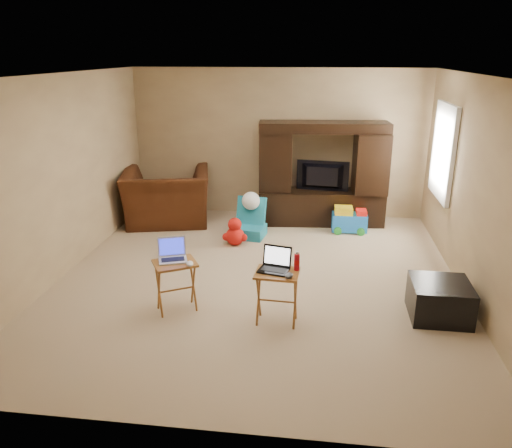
# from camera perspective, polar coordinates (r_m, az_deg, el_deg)

# --- Properties ---
(floor) EXTENTS (5.50, 5.50, 0.00)m
(floor) POSITION_cam_1_polar(r_m,az_deg,el_deg) (6.43, 0.23, -6.17)
(floor) COLOR tan
(floor) RESTS_ON ground
(ceiling) EXTENTS (5.50, 5.50, 0.00)m
(ceiling) POSITION_cam_1_polar(r_m,az_deg,el_deg) (5.82, 0.26, 16.70)
(ceiling) COLOR silver
(ceiling) RESTS_ON ground
(wall_back) EXTENTS (5.00, 0.00, 5.00)m
(wall_back) POSITION_cam_1_polar(r_m,az_deg,el_deg) (8.68, 2.52, 9.18)
(wall_back) COLOR tan
(wall_back) RESTS_ON ground
(wall_front) EXTENTS (5.00, 0.00, 5.00)m
(wall_front) POSITION_cam_1_polar(r_m,az_deg,el_deg) (3.44, -5.47, -6.73)
(wall_front) COLOR tan
(wall_front) RESTS_ON ground
(wall_left) EXTENTS (0.00, 5.50, 5.50)m
(wall_left) POSITION_cam_1_polar(r_m,az_deg,el_deg) (6.77, -21.34, 5.04)
(wall_left) COLOR tan
(wall_left) RESTS_ON ground
(wall_right) EXTENTS (0.00, 5.50, 5.50)m
(wall_right) POSITION_cam_1_polar(r_m,az_deg,el_deg) (6.22, 23.81, 3.55)
(wall_right) COLOR tan
(wall_right) RESTS_ON ground
(window_pane) EXTENTS (0.00, 1.20, 1.20)m
(window_pane) POSITION_cam_1_polar(r_m,az_deg,el_deg) (7.64, 20.75, 7.76)
(window_pane) COLOR white
(window_pane) RESTS_ON ground
(window_frame) EXTENTS (0.06, 1.14, 1.34)m
(window_frame) POSITION_cam_1_polar(r_m,az_deg,el_deg) (7.64, 20.60, 7.77)
(window_frame) COLOR white
(window_frame) RESTS_ON ground
(entertainment_center) EXTENTS (2.10, 0.69, 1.69)m
(entertainment_center) POSITION_cam_1_polar(r_m,az_deg,el_deg) (8.28, 7.56, 5.68)
(entertainment_center) COLOR black
(entertainment_center) RESTS_ON floor
(television) EXTENTS (0.87, 0.21, 0.49)m
(television) POSITION_cam_1_polar(r_m,az_deg,el_deg) (8.24, 7.55, 5.38)
(television) COLOR black
(television) RESTS_ON entertainment_center
(recliner) EXTENTS (1.62, 1.49, 0.90)m
(recliner) POSITION_cam_1_polar(r_m,az_deg,el_deg) (8.45, -10.14, 3.05)
(recliner) COLOR #48250F
(recliner) RESTS_ON floor
(child_rocker) EXTENTS (0.53, 0.58, 0.61)m
(child_rocker) POSITION_cam_1_polar(r_m,az_deg,el_deg) (7.71, -0.73, 0.66)
(child_rocker) COLOR teal
(child_rocker) RESTS_ON floor
(plush_toy) EXTENTS (0.39, 0.32, 0.43)m
(plush_toy) POSITION_cam_1_polar(r_m,az_deg,el_deg) (7.42, -2.43, -0.84)
(plush_toy) COLOR red
(plush_toy) RESTS_ON floor
(push_toy) EXTENTS (0.57, 0.42, 0.42)m
(push_toy) POSITION_cam_1_polar(r_m,az_deg,el_deg) (8.10, 10.63, 0.55)
(push_toy) COLOR blue
(push_toy) RESTS_ON floor
(ottoman) EXTENTS (0.63, 0.63, 0.40)m
(ottoman) POSITION_cam_1_polar(r_m,az_deg,el_deg) (5.81, 20.26, -8.14)
(ottoman) COLOR black
(ottoman) RESTS_ON floor
(tray_table_left) EXTENTS (0.56, 0.53, 0.58)m
(tray_table_left) POSITION_cam_1_polar(r_m,az_deg,el_deg) (5.62, -9.10, -7.05)
(tray_table_left) COLOR #A46127
(tray_table_left) RESTS_ON floor
(tray_table_right) EXTENTS (0.47, 0.39, 0.59)m
(tray_table_right) POSITION_cam_1_polar(r_m,az_deg,el_deg) (5.31, 2.40, -8.40)
(tray_table_right) COLOR #9B6625
(tray_table_right) RESTS_ON floor
(laptop_left) EXTENTS (0.37, 0.34, 0.24)m
(laptop_left) POSITION_cam_1_polar(r_m,az_deg,el_deg) (5.49, -9.54, -3.04)
(laptop_left) COLOR #B2B3B7
(laptop_left) RESTS_ON tray_table_left
(laptop_right) EXTENTS (0.35, 0.32, 0.24)m
(laptop_right) POSITION_cam_1_polar(r_m,az_deg,el_deg) (5.16, 2.04, -4.19)
(laptop_right) COLOR black
(laptop_right) RESTS_ON tray_table_right
(mouse_left) EXTENTS (0.10, 0.13, 0.05)m
(mouse_left) POSITION_cam_1_polar(r_m,az_deg,el_deg) (5.38, -7.58, -4.52)
(mouse_left) COLOR silver
(mouse_left) RESTS_ON tray_table_left
(mouse_right) EXTENTS (0.10, 0.13, 0.05)m
(mouse_right) POSITION_cam_1_polar(r_m,az_deg,el_deg) (5.06, 3.80, -5.90)
(mouse_right) COLOR #3E3E42
(mouse_right) RESTS_ON tray_table_right
(water_bottle) EXTENTS (0.06, 0.06, 0.18)m
(water_bottle) POSITION_cam_1_polar(r_m,az_deg,el_deg) (5.21, 4.69, -4.36)
(water_bottle) COLOR red
(water_bottle) RESTS_ON tray_table_right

